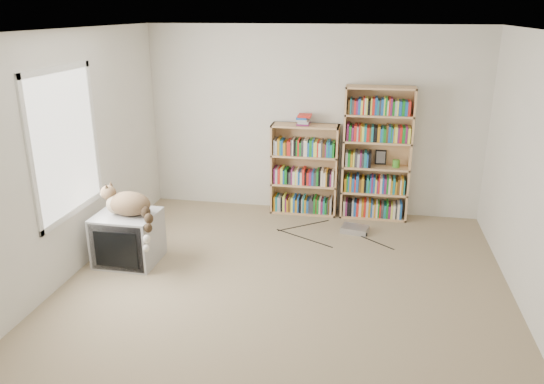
% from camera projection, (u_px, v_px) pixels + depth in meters
% --- Properties ---
extents(floor, '(4.50, 5.00, 0.01)m').
position_uv_depth(floor, '(281.00, 297.00, 5.20)').
color(floor, '#9D8D6A').
rests_on(floor, ground).
extents(wall_back, '(4.50, 0.02, 2.50)m').
position_uv_depth(wall_back, '(313.00, 121.00, 7.11)').
color(wall_back, silver).
rests_on(wall_back, floor).
extents(wall_front, '(4.50, 0.02, 2.50)m').
position_uv_depth(wall_front, '(193.00, 333.00, 2.46)').
color(wall_front, silver).
rests_on(wall_front, floor).
extents(wall_left, '(0.02, 5.00, 2.50)m').
position_uv_depth(wall_left, '(55.00, 163.00, 5.17)').
color(wall_left, silver).
rests_on(wall_left, floor).
extents(ceiling, '(4.50, 5.00, 0.02)m').
position_uv_depth(ceiling, '(283.00, 32.00, 4.38)').
color(ceiling, white).
rests_on(ceiling, wall_back).
extents(window, '(0.02, 1.22, 1.52)m').
position_uv_depth(window, '(65.00, 144.00, 5.31)').
color(window, white).
rests_on(window, wall_left).
extents(crt_tv, '(0.65, 0.60, 0.57)m').
position_uv_depth(crt_tv, '(129.00, 238.00, 5.87)').
color(crt_tv, '#A6A6A9').
rests_on(crt_tv, floor).
extents(cat, '(0.69, 0.53, 0.57)m').
position_uv_depth(cat, '(132.00, 208.00, 5.66)').
color(cat, '#322114').
rests_on(cat, crt_tv).
extents(bookcase_tall, '(0.88, 0.30, 1.76)m').
position_uv_depth(bookcase_tall, '(376.00, 157.00, 6.96)').
color(bookcase_tall, tan).
rests_on(bookcase_tall, floor).
extents(bookcase_short, '(0.90, 0.30, 1.23)m').
position_uv_depth(bookcase_short, '(304.00, 173.00, 7.22)').
color(bookcase_short, tan).
rests_on(bookcase_short, floor).
extents(book_stack, '(0.19, 0.25, 0.13)m').
position_uv_depth(book_stack, '(303.00, 120.00, 6.98)').
color(book_stack, red).
rests_on(book_stack, bookcase_short).
extents(green_mug, '(0.09, 0.09, 0.10)m').
position_uv_depth(green_mug, '(396.00, 163.00, 6.93)').
color(green_mug, '#45992B').
rests_on(green_mug, bookcase_tall).
extents(framed_print, '(0.15, 0.05, 0.19)m').
position_uv_depth(framed_print, '(381.00, 157.00, 7.04)').
color(framed_print, black).
rests_on(framed_print, bookcase_tall).
extents(dvd_player, '(0.36, 0.29, 0.07)m').
position_uv_depth(dvd_player, '(355.00, 229.00, 6.71)').
color(dvd_player, '#B5B4B9').
rests_on(dvd_player, floor).
extents(wall_outlet, '(0.01, 0.08, 0.13)m').
position_uv_depth(wall_outlet, '(106.00, 220.00, 6.25)').
color(wall_outlet, silver).
rests_on(wall_outlet, wall_left).
extents(floor_cables, '(1.20, 0.70, 0.01)m').
position_uv_depth(floor_cables, '(325.00, 235.00, 6.63)').
color(floor_cables, black).
rests_on(floor_cables, floor).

